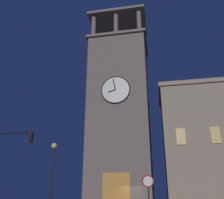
% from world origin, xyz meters
% --- Properties ---
extents(clocktower, '(8.69, 7.24, 31.10)m').
position_xyz_m(clocktower, '(1.81, -4.59, 12.21)').
color(clocktower, '#75665B').
rests_on(clocktower, ground_plane).
extents(street_lamp, '(0.44, 0.44, 5.33)m').
position_xyz_m(street_lamp, '(4.67, 10.27, 3.70)').
color(street_lamp, black).
rests_on(street_lamp, ground_plane).
extents(no_horn_sign, '(0.78, 0.14, 2.77)m').
position_xyz_m(no_horn_sign, '(-2.47, 11.33, 2.16)').
color(no_horn_sign, black).
rests_on(no_horn_sign, ground_plane).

